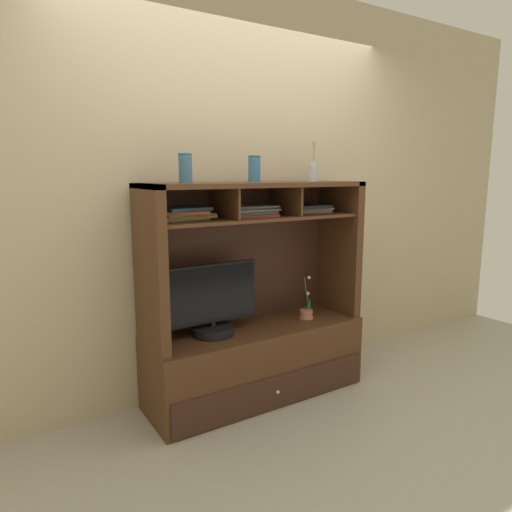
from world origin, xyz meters
TOP-DOWN VIEW (x-y plane):
  - floor_plane at (0.00, 0.00)m, footprint 6.00×6.00m
  - back_wall at (0.00, 0.28)m, footprint 6.00×0.02m
  - media_console at (0.00, 0.01)m, footprint 1.50×0.52m
  - tv_monitor at (-0.32, 0.02)m, footprint 0.61×0.27m
  - potted_orchid at (0.41, -0.03)m, footprint 0.11×0.11m
  - magazine_stack_left at (0.47, 0.07)m, footprint 0.37×0.27m
  - magazine_stack_centre at (-0.49, 0.05)m, footprint 0.36×0.32m
  - magazine_stack_right at (-0.02, 0.04)m, footprint 0.35×0.32m
  - diffuser_bottle at (0.49, 0.02)m, footprint 0.07×0.07m
  - ceramic_vase at (0.00, 0.02)m, footprint 0.08×0.08m
  - accent_vase at (-0.49, -0.01)m, footprint 0.08×0.08m

SIDE VIEW (x-z plane):
  - floor_plane at x=0.00m, z-range -0.02..0.00m
  - media_console at x=0.00m, z-range -0.29..1.17m
  - potted_orchid at x=0.41m, z-range 0.38..0.69m
  - tv_monitor at x=-0.32m, z-range 0.45..0.91m
  - magazine_stack_left at x=0.47m, z-range 1.24..1.29m
  - magazine_stack_right at x=-0.02m, z-range 1.24..1.31m
  - magazine_stack_centre at x=-0.49m, z-range 1.24..1.31m
  - back_wall at x=0.00m, z-range 0.00..2.80m
  - diffuser_bottle at x=0.49m, z-range 1.38..1.66m
  - ceramic_vase at x=0.00m, z-range 1.46..1.63m
  - accent_vase at x=-0.49m, z-range 1.46..1.63m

